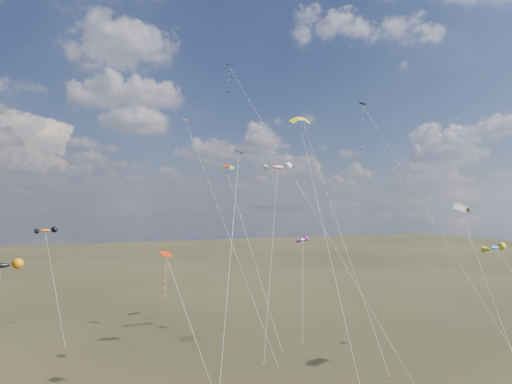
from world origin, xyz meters
name	(u,v)px	position (x,y,z in m)	size (l,w,h in m)	color
diamond_black_high	(369,137)	(14.98, 14.82, 26.35)	(2.33, 23.41, 31.22)	black
diamond_navy_tall	(241,98)	(1.11, 25.59, 32.56)	(6.88, 31.81, 38.19)	#0C0F50
diamond_black_mid	(234,211)	(-6.52, 8.96, 16.74)	(7.74, 13.33, 23.34)	black
diamond_red_low	(168,280)	(-12.98, 9.78, 10.20)	(3.35, 10.15, 12.88)	#B22305
diamond_orange_center	(212,190)	(-4.26, 22.39, 19.33)	(5.48, 19.51, 29.62)	red
parafoil_yellow	(301,119)	(4.53, 14.79, 27.85)	(6.82, 20.62, 28.63)	yellow
parafoil_blue_white	(304,120)	(11.96, 26.46, 30.49)	(5.42, 24.59, 31.28)	blue
parafoil_striped	(462,206)	(16.44, 1.44, 17.28)	(8.52, 14.38, 18.06)	gold
parafoil_tricolor	(228,167)	(-0.15, 27.48, 22.86)	(3.34, 13.91, 23.56)	#D9990A
novelty_black_orange	(0,266)	(-27.36, 14.64, 11.70)	(3.44, 10.19, 12.28)	black
novelty_orange_black	(45,231)	(-23.74, 37.49, 13.79)	(3.92, 11.55, 14.37)	orange
novelty_white_purple	(303,240)	(8.75, 21.51, 12.62)	(4.89, 7.25, 13.08)	silver
novelty_redwhite_stripe	(278,167)	(5.66, 23.11, 22.67)	(9.75, 12.63, 23.38)	red
novelty_blue_yellow	(496,249)	(9.67, -7.69, 13.70)	(7.20, 8.24, 14.17)	blue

